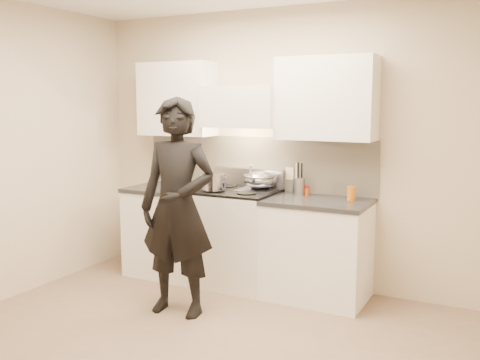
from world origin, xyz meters
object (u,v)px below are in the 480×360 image
wok (260,180)px  utensil_crock (299,185)px  counter_right (317,249)px  person (178,207)px  stove (237,237)px

wok → utensil_crock: bearing=9.6°
counter_right → person: bearing=-137.2°
wok → utensil_crock: (0.38, 0.06, -0.03)m
wok → stove: bearing=-152.0°
person → utensil_crock: bearing=50.7°
stove → wok: size_ratio=2.42×
counter_right → wok: (-0.63, 0.11, 0.59)m
counter_right → utensil_crock: size_ratio=3.00×
wok → person: person is taller
stove → counter_right: (0.83, 0.00, -0.01)m
utensil_crock → person: (-0.69, -1.04, -0.10)m
wok → counter_right: bearing=-9.5°
stove → counter_right: stove is taller
counter_right → utensil_crock: utensil_crock is taller
stove → counter_right: size_ratio=1.04×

